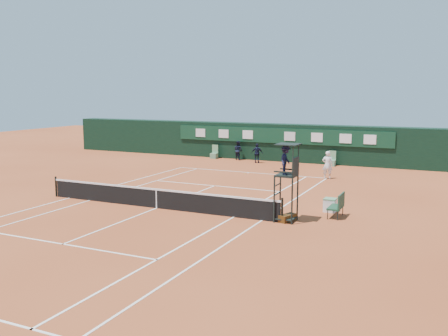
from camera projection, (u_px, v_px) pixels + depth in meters
The scene contains 14 objects.
ground at pixel (157, 208), 24.30m from camera, with size 90.00×90.00×0.00m, color #AC4F28.
court_lines at pixel (157, 208), 24.30m from camera, with size 11.05×23.85×0.01m.
tennis_net at pixel (157, 198), 24.22m from camera, with size 12.90×0.10×1.10m.
back_wall at pixel (281, 142), 40.83m from camera, with size 40.00×1.65×3.00m.
linesman_chair_left at pixel (214, 155), 42.20m from camera, with size 0.55×0.50×1.15m.
linesman_chair_right at pixel (332, 162), 38.00m from camera, with size 0.55×0.50×1.15m.
umpire_chair at pixel (286, 166), 21.48m from camera, with size 0.96×0.95×3.42m.
player_bench at pixel (338, 204), 22.47m from camera, with size 0.55×1.20×1.10m.
tennis_bag at pixel (287, 218), 21.80m from camera, with size 0.37×0.85×0.32m, color black.
cooler at pixel (330, 205), 23.55m from camera, with size 0.57×0.57×0.65m.
tennis_ball at pixel (245, 174), 34.25m from camera, with size 0.06×0.06×0.06m, color #CAD932.
player at pixel (327, 165), 32.35m from camera, with size 0.66×0.44×1.82m, color white.
ball_kid_left at pixel (238, 150), 41.28m from camera, with size 0.77×0.60×1.58m, color black.
ball_kid_right at pixel (257, 153), 39.51m from camera, with size 0.91×0.38×1.55m, color black.
Camera 1 is at (13.05, -20.07, 5.65)m, focal length 40.00 mm.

